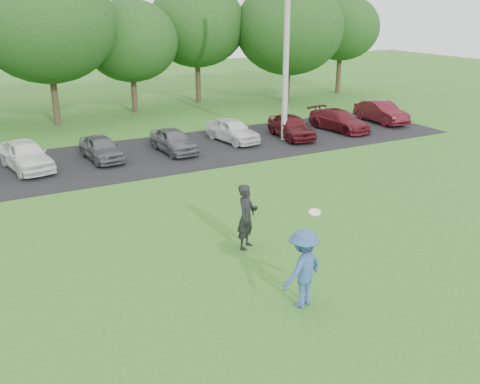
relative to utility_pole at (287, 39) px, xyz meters
name	(u,v)px	position (x,y,z in m)	size (l,w,h in m)	color
ground	(306,282)	(-7.36, -12.49, -4.91)	(100.00, 100.00, 0.00)	#2D7220
parking_lot	(140,156)	(-7.36, 0.51, -4.90)	(32.00, 6.50, 0.03)	black
utility_pole	(287,39)	(0.00, 0.00, 0.00)	(0.28, 0.28, 9.82)	#9B9C97
frisbee_player	(303,268)	(-8.06, -13.28, -3.97)	(1.37, 1.04, 2.26)	#31518B
camera_bystander	(246,217)	(-7.71, -10.00, -3.96)	(0.82, 0.78, 1.89)	black
parked_cars	(117,146)	(-8.39, 0.56, -4.30)	(30.49, 4.51, 1.26)	#571513
tree_row	(107,32)	(-5.85, 10.27, 0.00)	(42.39, 9.85, 8.64)	#38281C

